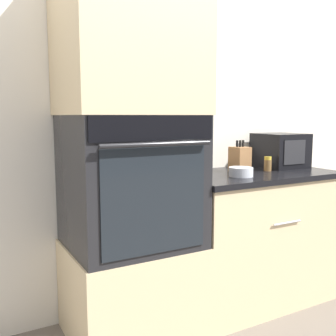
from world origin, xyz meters
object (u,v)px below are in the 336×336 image
(wall_oven, at_px, (131,181))
(bowl, at_px, (241,172))
(microwave, at_px, (280,150))
(condiment_jar_near, at_px, (268,164))
(knife_block, at_px, (240,159))
(condiment_jar_mid, at_px, (201,168))
(condiment_jar_far, at_px, (185,169))

(wall_oven, bearing_deg, bowl, -8.63)
(microwave, height_order, bowl, microwave)
(wall_oven, xyz_separation_m, microwave, (1.23, 0.11, 0.11))
(condiment_jar_near, bearing_deg, bowl, -161.81)
(bowl, distance_m, condiment_jar_near, 0.34)
(microwave, relative_size, knife_block, 1.52)
(condiment_jar_mid, bearing_deg, wall_oven, -173.52)
(wall_oven, relative_size, condiment_jar_far, 10.27)
(wall_oven, xyz_separation_m, bowl, (0.70, -0.11, 0.02))
(wall_oven, relative_size, knife_block, 3.45)
(bowl, bearing_deg, condiment_jar_near, 18.19)
(microwave, height_order, condiment_jar_mid, microwave)
(microwave, xyz_separation_m, condiment_jar_far, (-0.80, 0.02, -0.09))
(microwave, xyz_separation_m, bowl, (-0.54, -0.21, -0.09))
(knife_block, distance_m, condiment_jar_mid, 0.32)
(microwave, relative_size, condiment_jar_near, 3.28)
(bowl, bearing_deg, condiment_jar_far, 139.52)
(knife_block, height_order, condiment_jar_near, knife_block)
(wall_oven, xyz_separation_m, condiment_jar_far, (0.43, 0.12, 0.02))
(microwave, xyz_separation_m, condiment_jar_mid, (-0.73, -0.05, -0.08))
(microwave, height_order, condiment_jar_far, microwave)
(condiment_jar_near, bearing_deg, knife_block, 161.87)
(knife_block, bearing_deg, condiment_jar_near, -18.13)
(condiment_jar_far, bearing_deg, bowl, -40.48)
(condiment_jar_mid, bearing_deg, condiment_jar_far, 139.56)
(condiment_jar_mid, bearing_deg, microwave, 3.79)
(knife_block, distance_m, condiment_jar_far, 0.40)
(condiment_jar_far, bearing_deg, knife_block, -8.46)
(wall_oven, bearing_deg, condiment_jar_near, -0.02)
(condiment_jar_near, distance_m, condiment_jar_far, 0.60)
(condiment_jar_near, relative_size, condiment_jar_far, 1.38)
(condiment_jar_near, bearing_deg, condiment_jar_mid, 173.55)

